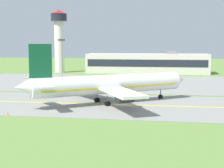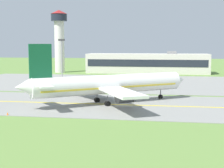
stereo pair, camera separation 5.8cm
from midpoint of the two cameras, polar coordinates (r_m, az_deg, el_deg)
The scene contains 10 objects.
ground_plane at distance 69.97m, azimuth 1.32°, elevation -3.62°, with size 500.00×500.00×0.00m, color olive.
taxiway_strip at distance 69.96m, azimuth 1.32°, elevation -3.58°, with size 240.00×28.00×0.10m, color gray.
apron_pad at distance 110.90m, azimuth 9.46°, elevation 0.12°, with size 140.00×52.00×0.10m, color gray.
taxiway_centreline at distance 69.95m, azimuth 1.32°, elevation -3.53°, with size 220.00×0.60×0.01m, color yellow.
airplane_lead at distance 70.93m, azimuth -0.59°, elevation -0.10°, with size 33.97×28.97×12.70m.
service_truck_baggage at distance 102.23m, azimuth 5.08°, elevation 0.48°, with size 6.34×3.96×2.60m.
terminal_building at distance 151.60m, azimuth 6.06°, elevation 3.52°, with size 53.90×13.76×9.81m.
control_tower at distance 155.05m, azimuth -8.96°, elevation 8.21°, with size 7.60×7.60×28.23m.
apron_light_mast at distance 123.88m, azimuth -8.54°, elevation 5.12°, with size 2.40×0.50×14.70m.
traffic_cone_near_edge at distance 62.52m, azimuth -17.34°, elevation -4.88°, with size 0.44×0.44×0.60m, color orange.
Camera 2 is at (9.50, -68.19, 12.45)m, focal length 53.64 mm.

